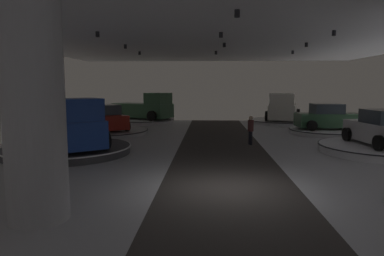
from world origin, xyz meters
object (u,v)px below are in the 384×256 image
(display_platform_mid_right, at_px, (381,148))
(pickup_truck_deep_right, at_px, (283,109))
(display_platform_far_left, at_px, (105,131))
(visitor_walking_near, at_px, (251,128))
(display_platform_deep_left, at_px, (142,120))
(display_platform_far_right, at_px, (328,131))
(display_car_far_right, at_px, (328,118))
(display_platform_mid_left, at_px, (67,150))
(display_car_far_left, at_px, (105,119))
(pickup_truck_deep_left, at_px, (145,108))
(pickup_truck_mid_left, at_px, (68,127))
(column_left, at_px, (34,105))
(display_car_mid_right, at_px, (383,129))
(display_platform_deep_right, at_px, (283,121))

(display_platform_mid_right, relative_size, pickup_truck_deep_right, 1.02)
(display_platform_far_left, xyz_separation_m, visitor_walking_near, (9.31, -4.12, 0.76))
(pickup_truck_deep_right, bearing_deg, display_platform_deep_left, 177.93)
(display_platform_deep_left, bearing_deg, display_platform_far_left, -98.75)
(display_platform_far_right, bearing_deg, display_car_far_right, -177.89)
(display_platform_far_left, height_order, pickup_truck_deep_right, pickup_truck_deep_right)
(display_platform_far_right, relative_size, display_platform_mid_left, 0.86)
(display_car_far_left, bearing_deg, pickup_truck_deep_left, 79.06)
(display_platform_deep_left, bearing_deg, display_platform_mid_left, -93.20)
(visitor_walking_near, bearing_deg, display_car_far_left, 156.22)
(display_car_far_left, bearing_deg, display_car_far_right, 2.61)
(display_car_far_left, bearing_deg, pickup_truck_mid_left, -86.07)
(column_left, bearing_deg, display_platform_mid_right, 36.27)
(display_platform_far_right, height_order, pickup_truck_deep_left, pickup_truck_deep_left)
(display_platform_far_right, bearing_deg, display_car_far_left, -177.39)
(display_platform_mid_left, bearing_deg, display_car_far_left, 92.51)
(column_left, xyz_separation_m, display_car_far_right, (12.10, 15.87, -1.67))
(display_car_far_right, relative_size, display_car_mid_right, 0.99)
(display_platform_far_left, bearing_deg, display_platform_far_right, 2.52)
(display_platform_deep_left, distance_m, display_platform_mid_left, 14.58)
(display_platform_far_left, distance_m, pickup_truck_mid_left, 7.49)
(display_platform_far_right, bearing_deg, display_platform_deep_left, 154.10)
(pickup_truck_mid_left, bearing_deg, display_platform_far_left, 94.06)
(display_car_far_right, xyz_separation_m, display_platform_mid_left, (-14.73, -7.79, -0.88))
(display_platform_far_left, distance_m, pickup_truck_deep_right, 15.15)
(display_platform_far_right, distance_m, display_platform_mid_right, 6.81)
(display_car_far_left, distance_m, display_platform_deep_left, 7.59)
(display_car_far_left, height_order, pickup_truck_deep_right, pickup_truck_deep_right)
(pickup_truck_deep_left, xyz_separation_m, visitor_walking_near, (7.88, -11.41, -0.36))
(display_platform_deep_left, xyz_separation_m, display_platform_deep_right, (12.34, -0.13, -0.00))
(pickup_truck_deep_left, bearing_deg, pickup_truck_deep_right, -1.45)
(display_platform_mid_left, distance_m, pickup_truck_mid_left, 1.15)
(display_platform_mid_right, distance_m, display_car_mid_right, 0.94)
(display_car_far_right, relative_size, display_platform_deep_right, 0.74)
(display_platform_mid_right, xyz_separation_m, display_platform_mid_left, (-14.99, -0.98, -0.00))
(display_car_far_right, bearing_deg, visitor_walking_near, -140.26)
(display_platform_far_left, height_order, display_platform_deep_left, display_platform_deep_left)
(pickup_truck_deep_left, bearing_deg, display_platform_far_left, -101.12)
(display_platform_far_right, distance_m, display_car_mid_right, 6.91)
(display_platform_mid_right, bearing_deg, display_car_far_right, 92.20)
(display_platform_far_left, height_order, display_platform_deep_right, display_platform_deep_right)
(display_car_mid_right, bearing_deg, display_car_far_left, 158.12)
(display_car_far_left, bearing_deg, visitor_walking_near, -23.78)
(display_platform_deep_right, bearing_deg, display_platform_deep_left, 179.38)
(display_platform_far_left, relative_size, pickup_truck_deep_right, 1.02)
(display_platform_far_right, distance_m, pickup_truck_deep_right, 6.64)
(pickup_truck_deep_left, height_order, display_platform_mid_right, pickup_truck_deep_left)
(pickup_truck_deep_right, distance_m, visitor_walking_near, 11.84)
(pickup_truck_mid_left, relative_size, pickup_truck_deep_right, 0.97)
(column_left, relative_size, display_car_far_right, 1.28)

